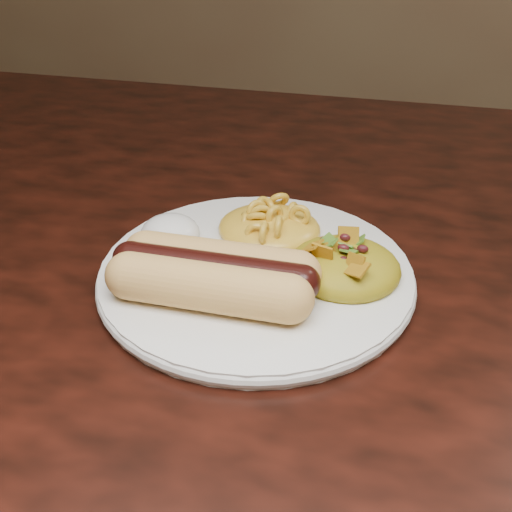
# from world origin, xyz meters

# --- Properties ---
(table) EXTENTS (1.60, 0.90, 0.75)m
(table) POSITION_xyz_m (0.00, 0.00, 0.66)
(table) COLOR black
(table) RESTS_ON floor
(plate) EXTENTS (0.32, 0.32, 0.01)m
(plate) POSITION_xyz_m (-0.09, -0.05, 0.76)
(plate) COLOR white
(plate) RESTS_ON table
(hotdog) EXTENTS (0.13, 0.07, 0.04)m
(hotdog) POSITION_xyz_m (-0.11, -0.10, 0.78)
(hotdog) COLOR tan
(hotdog) RESTS_ON plate
(mac_and_cheese) EXTENTS (0.10, 0.09, 0.03)m
(mac_and_cheese) POSITION_xyz_m (-0.09, 0.01, 0.78)
(mac_and_cheese) COLOR gold
(mac_and_cheese) RESTS_ON plate
(sour_cream) EXTENTS (0.06, 0.06, 0.03)m
(sour_cream) POSITION_xyz_m (-0.17, -0.03, 0.78)
(sour_cream) COLOR white
(sour_cream) RESTS_ON plate
(taco_salad) EXTENTS (0.09, 0.08, 0.04)m
(taco_salad) POSITION_xyz_m (-0.02, -0.05, 0.78)
(taco_salad) COLOR orange
(taco_salad) RESTS_ON plate
(fork) EXTENTS (0.06, 0.13, 0.00)m
(fork) POSITION_xyz_m (-0.16, -0.09, 0.75)
(fork) COLOR white
(fork) RESTS_ON table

